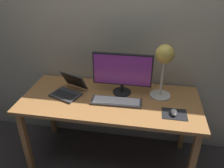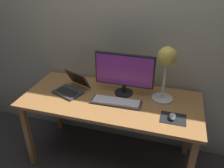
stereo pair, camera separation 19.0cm
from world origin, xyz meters
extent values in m
plane|color=#383333|center=(0.00, 0.00, 0.00)|extent=(4.80, 4.80, 0.00)
cube|color=#B2A893|center=(0.00, 0.40, 1.30)|extent=(4.80, 0.06, 2.60)
cube|color=#A8703D|center=(0.00, 0.00, 0.72)|extent=(1.60, 0.70, 0.03)
cube|color=#A8703D|center=(-0.74, -0.29, 0.35)|extent=(0.05, 0.05, 0.71)
cube|color=#A8703D|center=(0.74, -0.29, 0.35)|extent=(0.05, 0.05, 0.71)
cube|color=#A8703D|center=(-0.74, 0.29, 0.35)|extent=(0.05, 0.05, 0.71)
cube|color=#A8703D|center=(0.74, 0.29, 0.35)|extent=(0.05, 0.05, 0.71)
cylinder|color=black|center=(0.09, 0.12, 0.75)|extent=(0.17, 0.17, 0.01)
cylinder|color=black|center=(0.09, 0.12, 0.79)|extent=(0.03, 0.03, 0.07)
cube|color=black|center=(0.09, 0.12, 0.98)|extent=(0.54, 0.03, 0.30)
cube|color=purple|center=(0.09, 0.11, 0.98)|extent=(0.51, 0.00, 0.28)
cube|color=#38383A|center=(0.07, -0.06, 0.75)|extent=(0.44, 0.15, 0.02)
cube|color=silver|center=(0.07, -0.06, 0.76)|extent=(0.41, 0.12, 0.01)
cube|color=#38383A|center=(-0.41, -0.02, 0.75)|extent=(0.30, 0.26, 0.02)
cube|color=black|center=(-0.42, -0.04, 0.76)|extent=(0.24, 0.17, 0.00)
cube|color=#38383A|center=(-0.36, 0.10, 0.84)|extent=(0.27, 0.18, 0.17)
cube|color=black|center=(-0.36, 0.10, 0.84)|extent=(0.24, 0.16, 0.14)
cylinder|color=beige|center=(0.45, 0.12, 0.75)|extent=(0.19, 0.19, 0.01)
cylinder|color=silver|center=(0.45, 0.12, 0.94)|extent=(0.02, 0.02, 0.36)
sphere|color=gold|center=(0.45, 0.12, 1.15)|extent=(0.16, 0.16, 0.16)
sphere|color=#FFEAB2|center=(0.45, 0.11, 1.11)|extent=(0.06, 0.06, 0.06)
cube|color=black|center=(0.56, -0.14, 0.74)|extent=(0.20, 0.16, 0.00)
ellipsoid|color=#38383A|center=(0.55, -0.15, 0.76)|extent=(0.06, 0.10, 0.03)
camera|label=1|loc=(0.31, -1.69, 1.83)|focal=36.11mm
camera|label=2|loc=(0.50, -1.65, 1.83)|focal=36.11mm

